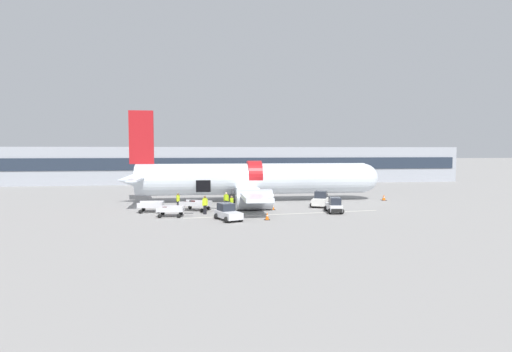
# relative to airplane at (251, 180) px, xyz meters

# --- Properties ---
(ground_plane) EXTENTS (500.00, 500.00, 0.00)m
(ground_plane) POSITION_rel_airplane_xyz_m (0.10, -4.30, -2.68)
(ground_plane) COLOR gray
(apron_marking_line) EXTENTS (19.99, 2.55, 0.01)m
(apron_marking_line) POSITION_rel_airplane_xyz_m (2.28, -10.27, -2.68)
(apron_marking_line) COLOR silver
(apron_marking_line) RESTS_ON ground_plane
(terminal_strip) EXTENTS (89.57, 11.26, 6.93)m
(terminal_strip) POSITION_rel_airplane_xyz_m (0.10, 31.06, 0.78)
(terminal_strip) COLOR #9EA3AD
(terminal_strip) RESTS_ON ground_plane
(airplane) EXTENTS (32.34, 26.74, 11.01)m
(airplane) POSITION_rel_airplane_xyz_m (0.00, 0.00, 0.00)
(airplane) COLOR silver
(airplane) RESTS_ON ground_plane
(baggage_tug_lead) EXTENTS (2.62, 3.51, 1.51)m
(baggage_tug_lead) POSITION_rel_airplane_xyz_m (-3.64, -12.93, -2.02)
(baggage_tug_lead) COLOR silver
(baggage_tug_lead) RESTS_ON ground_plane
(baggage_tug_mid) EXTENTS (1.97, 3.19, 1.61)m
(baggage_tug_mid) POSITION_rel_airplane_xyz_m (7.31, -10.09, -2.00)
(baggage_tug_mid) COLOR white
(baggage_tug_mid) RESTS_ON ground_plane
(baggage_tug_rear) EXTENTS (2.65, 3.22, 1.74)m
(baggage_tug_rear) POSITION_rel_airplane_xyz_m (7.18, -5.73, -1.94)
(baggage_tug_rear) COLOR silver
(baggage_tug_rear) RESTS_ON ground_plane
(baggage_cart_loading) EXTENTS (3.99, 2.82, 1.11)m
(baggage_cart_loading) POSITION_rel_airplane_xyz_m (-6.57, -6.85, -2.11)
(baggage_cart_loading) COLOR silver
(baggage_cart_loading) RESTS_ON ground_plane
(baggage_cart_queued) EXTENTS (3.44, 2.16, 1.07)m
(baggage_cart_queued) POSITION_rel_airplane_xyz_m (-11.06, -7.25, -2.16)
(baggage_cart_queued) COLOR silver
(baggage_cart_queued) RESTS_ON ground_plane
(baggage_cart_empty) EXTENTS (3.47, 2.05, 0.99)m
(baggage_cart_empty) POSITION_rel_airplane_xyz_m (-8.85, -10.33, -2.19)
(baggage_cart_empty) COLOR silver
(baggage_cart_empty) RESTS_ON ground_plane
(ground_crew_loader_a) EXTENTS (0.45, 0.58, 1.66)m
(ground_crew_loader_a) POSITION_rel_airplane_xyz_m (-8.56, -4.89, -1.81)
(ground_crew_loader_a) COLOR #2D2D33
(ground_crew_loader_a) RESTS_ON ground_plane
(ground_crew_loader_b) EXTENTS (0.60, 0.58, 1.85)m
(ground_crew_loader_b) POSITION_rel_airplane_xyz_m (-5.67, -9.26, -1.71)
(ground_crew_loader_b) COLOR black
(ground_crew_loader_b) RESTS_ON ground_plane
(ground_crew_driver) EXTENTS (0.59, 0.53, 1.74)m
(ground_crew_driver) POSITION_rel_airplane_xyz_m (-3.35, -5.42, -1.77)
(ground_crew_driver) COLOR black
(ground_crew_driver) RESTS_ON ground_plane
(ground_crew_supervisor) EXTENTS (0.47, 0.59, 1.69)m
(ground_crew_supervisor) POSITION_rel_airplane_xyz_m (-2.97, -8.40, -1.79)
(ground_crew_supervisor) COLOR #2D2D33
(ground_crew_supervisor) RESTS_ON ground_plane
(suitcase_on_tarmac_upright) EXTENTS (0.39, 0.19, 0.79)m
(suitcase_on_tarmac_upright) POSITION_rel_airplane_xyz_m (-4.22, -7.68, -2.34)
(suitcase_on_tarmac_upright) COLOR #721951
(suitcase_on_tarmac_upright) RESTS_ON ground_plane
(safety_cone_nose) EXTENTS (0.64, 0.64, 0.74)m
(safety_cone_nose) POSITION_rel_airplane_xyz_m (16.82, -1.28, -2.33)
(safety_cone_nose) COLOR black
(safety_cone_nose) RESTS_ON ground_plane
(safety_cone_engine_left) EXTENTS (0.49, 0.49, 0.72)m
(safety_cone_engine_left) POSITION_rel_airplane_xyz_m (-0.09, -13.30, -2.34)
(safety_cone_engine_left) COLOR black
(safety_cone_engine_left) RESTS_ON ground_plane
(safety_cone_wingtip) EXTENTS (0.49, 0.49, 0.63)m
(safety_cone_wingtip) POSITION_rel_airplane_xyz_m (1.52, -7.29, -2.39)
(safety_cone_wingtip) COLOR black
(safety_cone_wingtip) RESTS_ON ground_plane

